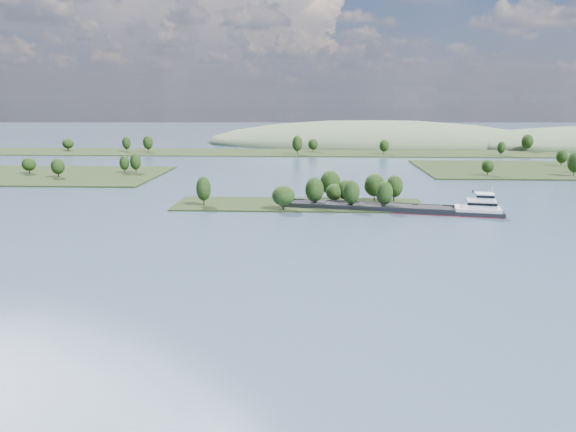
{
  "coord_description": "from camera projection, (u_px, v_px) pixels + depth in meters",
  "views": [
    {
      "loc": [
        6.67,
        -42.83,
        42.42
      ],
      "look_at": [
        -2.01,
        130.0,
        6.0
      ],
      "focal_mm": 35.0,
      "sensor_mm": 36.0,
      "label": 1
    }
  ],
  "objects": [
    {
      "name": "hill_west",
      "position": [
        372.0,
        143.0,
        536.64
      ],
      "size": [
        320.0,
        160.0,
        44.0
      ],
      "primitive_type": "ellipsoid",
      "color": "#4A5D40",
      "rests_on": "ground"
    },
    {
      "name": "ground",
      "position": [
        293.0,
        242.0,
        168.2
      ],
      "size": [
        1800.0,
        1800.0,
        0.0
      ],
      "primitive_type": "plane",
      "color": "#374A5F",
      "rests_on": "ground"
    },
    {
      "name": "cargo_barge",
      "position": [
        405.0,
        208.0,
        213.84
      ],
      "size": [
        83.81,
        25.36,
        11.28
      ],
      "color": "black",
      "rests_on": "ground"
    },
    {
      "name": "tree_island",
      "position": [
        319.0,
        196.0,
        225.64
      ],
      "size": [
        100.0,
        33.41,
        13.32
      ],
      "color": "black",
      "rests_on": "ground"
    },
    {
      "name": "back_shoreline",
      "position": [
        317.0,
        152.0,
        441.13
      ],
      "size": [
        900.0,
        60.0,
        15.53
      ],
      "color": "black",
      "rests_on": "ground"
    }
  ]
}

